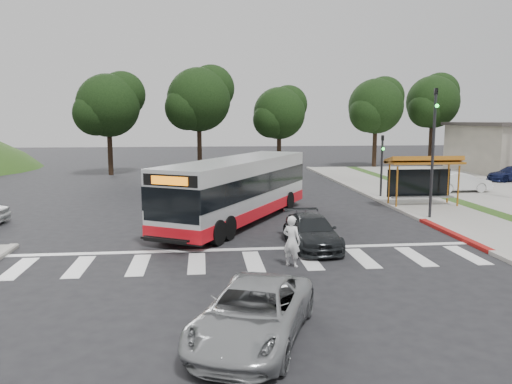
{
  "coord_description": "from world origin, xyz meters",
  "views": [
    {
      "loc": [
        -1.74,
        -22.07,
        5.02
      ],
      "look_at": [
        0.75,
        1.08,
        1.6
      ],
      "focal_mm": 35.0,
      "sensor_mm": 36.0,
      "label": 1
    }
  ],
  "objects": [
    {
      "name": "tree_ne_b",
      "position": [
        23.08,
        30.06,
        6.92
      ],
      "size": [
        6.16,
        5.74,
        10.02
      ],
      "color": "black",
      "rests_on": "ground"
    },
    {
      "name": "parked_car_1",
      "position": [
        15.7,
        9.92,
        0.77
      ],
      "size": [
        4.11,
        1.6,
        1.33
      ],
      "primitive_type": "imported",
      "rotation": [
        0.0,
        0.0,
        1.62
      ],
      "color": "silver",
      "rests_on": "parking_lot"
    },
    {
      "name": "transit_bus",
      "position": [
        -0.01,
        2.01,
        1.55
      ],
      "size": [
        8.19,
        11.72,
        3.1
      ],
      "primitive_type": null,
      "rotation": [
        0.0,
        0.0,
        -0.52
      ],
      "color": "silver",
      "rests_on": "ground"
    },
    {
      "name": "bus_shelter",
      "position": [
        10.8,
        5.1,
        2.35
      ],
      "size": [
        4.2,
        1.6,
        2.86
      ],
      "color": "#A7641B",
      "rests_on": "sidewalk_east"
    },
    {
      "name": "tree_north_a",
      "position": [
        -1.92,
        26.07,
        6.92
      ],
      "size": [
        6.6,
        6.15,
        10.17
      ],
      "color": "black",
      "rests_on": "ground"
    },
    {
      "name": "tree_north_c",
      "position": [
        -9.92,
        24.06,
        6.29
      ],
      "size": [
        6.16,
        5.74,
        9.3
      ],
      "color": "black",
      "rests_on": "ground"
    },
    {
      "name": "dark_sedan",
      "position": [
        2.5,
        -3.2,
        0.62
      ],
      "size": [
        1.84,
        4.32,
        1.24
      ],
      "primitive_type": "imported",
      "rotation": [
        0.0,
        0.0,
        0.02
      ],
      "color": "black",
      "rests_on": "ground"
    },
    {
      "name": "traffic_signal_ne_short",
      "position": [
        9.6,
        8.49,
        2.48
      ],
      "size": [
        0.18,
        0.37,
        4.0
      ],
      "color": "black",
      "rests_on": "ground"
    },
    {
      "name": "traffic_signal_ne_tall",
      "position": [
        9.6,
        1.49,
        3.88
      ],
      "size": [
        0.18,
        0.37,
        6.5
      ],
      "color": "black",
      "rests_on": "ground"
    },
    {
      "name": "sidewalk_east",
      "position": [
        11.0,
        8.0,
        0.06
      ],
      "size": [
        4.0,
        40.0,
        0.12
      ],
      "primitive_type": "cube",
      "color": "gray",
      "rests_on": "ground"
    },
    {
      "name": "curb_east_red",
      "position": [
        9.0,
        -2.0,
        0.08
      ],
      "size": [
        0.32,
        6.0,
        0.15
      ],
      "primitive_type": "cube",
      "color": "maroon",
      "rests_on": "ground"
    },
    {
      "name": "crosswalk_ladder",
      "position": [
        0.0,
        -5.0,
        0.01
      ],
      "size": [
        18.0,
        2.6,
        0.01
      ],
      "primitive_type": "cube",
      "color": "silver",
      "rests_on": "ground"
    },
    {
      "name": "curb_east",
      "position": [
        9.0,
        8.0,
        0.07
      ],
      "size": [
        0.3,
        40.0,
        0.15
      ],
      "primitive_type": "cube",
      "color": "#9E9991",
      "rests_on": "ground"
    },
    {
      "name": "pedestrian",
      "position": [
        1.25,
        -5.71,
        0.88
      ],
      "size": [
        0.77,
        0.73,
        1.77
      ],
      "primitive_type": "imported",
      "rotation": [
        0.0,
        0.0,
        2.48
      ],
      "color": "white",
      "rests_on": "ground"
    },
    {
      "name": "ground",
      "position": [
        0.0,
        0.0,
        0.0
      ],
      "size": [
        140.0,
        140.0,
        0.0
      ],
      "primitive_type": "plane",
      "color": "black",
      "rests_on": "ground"
    },
    {
      "name": "tree_north_b",
      "position": [
        6.07,
        28.06,
        5.66
      ],
      "size": [
        5.72,
        5.33,
        8.43
      ],
      "color": "black",
      "rests_on": "ground"
    },
    {
      "name": "silver_suv_south",
      "position": [
        -0.65,
        -11.31,
        0.65
      ],
      "size": [
        3.74,
        5.18,
        1.31
      ],
      "primitive_type": "imported",
      "rotation": [
        0.0,
        0.0,
        -0.37
      ],
      "color": "#9EA1A3",
      "rests_on": "ground"
    },
    {
      "name": "tree_ne_a",
      "position": [
        16.08,
        28.06,
        6.39
      ],
      "size": [
        6.16,
        5.74,
        9.3
      ],
      "color": "black",
      "rests_on": "parking_lot"
    }
  ]
}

